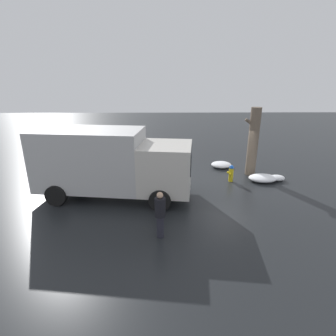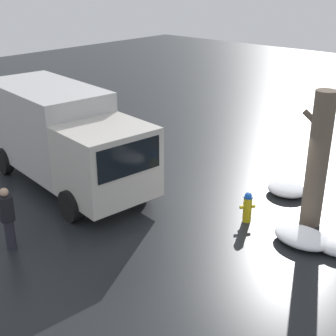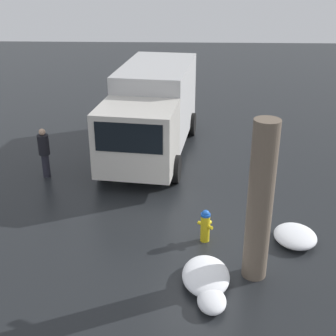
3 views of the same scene
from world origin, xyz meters
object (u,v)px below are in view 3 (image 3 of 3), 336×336
(delivery_truck, at_px, (152,109))
(pedestrian, at_px, (44,151))
(tree_trunk, at_px, (260,202))
(fire_hydrant, at_px, (205,225))

(delivery_truck, height_order, pedestrian, delivery_truck)
(tree_trunk, bearing_deg, fire_hydrant, 38.14)
(fire_hydrant, relative_size, pedestrian, 0.53)
(fire_hydrant, relative_size, tree_trunk, 0.24)
(tree_trunk, relative_size, delivery_truck, 0.53)
(fire_hydrant, height_order, pedestrian, pedestrian)
(fire_hydrant, bearing_deg, pedestrian, 92.52)
(fire_hydrant, bearing_deg, delivery_truck, 54.49)
(fire_hydrant, height_order, delivery_truck, delivery_truck)
(pedestrian, bearing_deg, tree_trunk, -40.93)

